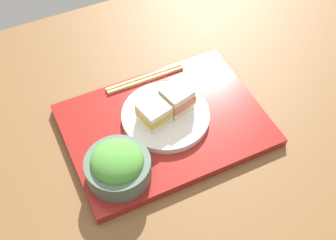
{
  "coord_description": "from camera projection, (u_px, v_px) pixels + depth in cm",
  "views": [
    {
      "loc": [
        26.44,
        56.79,
        80.0
      ],
      "look_at": [
        0.75,
        2.85,
        5.0
      ],
      "focal_mm": 46.61,
      "sensor_mm": 36.0,
      "label": 1
    }
  ],
  "objects": [
    {
      "name": "ground_plane",
      "position": [
        166.0,
        128.0,
        1.03
      ],
      "size": [
        140.0,
        100.0,
        3.0
      ],
      "primitive_type": "cube",
      "color": "brown"
    },
    {
      "name": "sandwich_far",
      "position": [
        154.0,
        113.0,
        0.96
      ],
      "size": [
        7.33,
        7.21,
        4.83
      ],
      "color": "#EFE5C1",
      "rests_on": "sandwich_plate"
    },
    {
      "name": "salad_bowl",
      "position": [
        118.0,
        165.0,
        0.88
      ],
      "size": [
        13.57,
        13.57,
        7.74
      ],
      "color": "#4C6051",
      "rests_on": "serving_tray"
    },
    {
      "name": "sandwich_near",
      "position": [
        176.0,
        98.0,
        0.98
      ],
      "size": [
        7.72,
        7.56,
        5.57
      ],
      "color": "beige",
      "rests_on": "sandwich_plate"
    },
    {
      "name": "sandwich_plate",
      "position": [
        165.0,
        115.0,
        0.99
      ],
      "size": [
        20.14,
        20.14,
        1.61
      ],
      "primitive_type": "cylinder",
      "color": "silver",
      "rests_on": "serving_tray"
    },
    {
      "name": "chopsticks_pair",
      "position": [
        145.0,
        79.0,
        1.07
      ],
      "size": [
        20.17,
        1.77,
        0.7
      ],
      "color": "tan",
      "rests_on": "serving_tray"
    },
    {
      "name": "serving_tray",
      "position": [
        165.0,
        125.0,
        1.0
      ],
      "size": [
        44.61,
        32.38,
        2.14
      ],
      "primitive_type": "cube",
      "color": "maroon",
      "rests_on": "ground_plane"
    }
  ]
}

